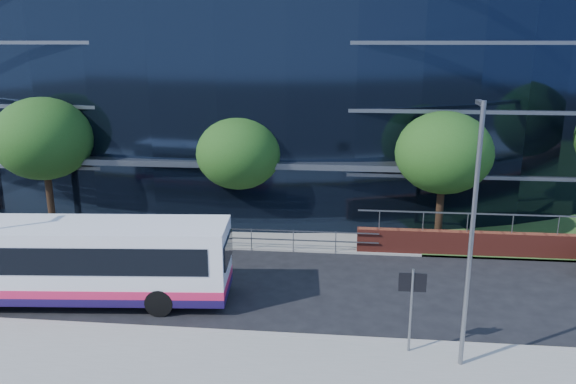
# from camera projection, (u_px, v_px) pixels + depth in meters

# --- Properties ---
(ground) EXTENTS (200.00, 200.00, 0.00)m
(ground) POSITION_uv_depth(u_px,v_px,m) (275.00, 323.00, 19.90)
(ground) COLOR black
(ground) RESTS_ON ground
(kerb) EXTENTS (80.00, 0.25, 0.16)m
(kerb) POSITION_uv_depth(u_px,v_px,m) (271.00, 336.00, 18.92)
(kerb) COLOR gray
(kerb) RESTS_ON ground
(yellow_line_outer) EXTENTS (80.00, 0.08, 0.01)m
(yellow_line_outer) POSITION_uv_depth(u_px,v_px,m) (272.00, 335.00, 19.13)
(yellow_line_outer) COLOR gold
(yellow_line_outer) RESTS_ON ground
(yellow_line_inner) EXTENTS (80.00, 0.08, 0.01)m
(yellow_line_inner) POSITION_uv_depth(u_px,v_px,m) (272.00, 332.00, 19.27)
(yellow_line_inner) COLOR gold
(yellow_line_inner) RESTS_ON ground
(far_forecourt) EXTENTS (50.00, 8.00, 0.10)m
(far_forecourt) POSITION_uv_depth(u_px,v_px,m) (192.00, 221.00, 31.04)
(far_forecourt) COLOR gray
(far_forecourt) RESTS_ON ground
(glass_office) EXTENTS (44.00, 23.10, 16.00)m
(glass_office) POSITION_uv_depth(u_px,v_px,m) (254.00, 66.00, 38.22)
(glass_office) COLOR black
(glass_office) RESTS_ON ground
(guard_railings) EXTENTS (24.00, 0.05, 1.10)m
(guard_railings) POSITION_uv_depth(u_px,v_px,m) (129.00, 230.00, 27.20)
(guard_railings) COLOR slate
(guard_railings) RESTS_ON ground
(street_sign) EXTENTS (0.85, 0.09, 2.80)m
(street_sign) POSITION_uv_depth(u_px,v_px,m) (412.00, 293.00, 17.37)
(street_sign) COLOR slate
(street_sign) RESTS_ON pavement_near
(tree_far_a) EXTENTS (4.95, 4.95, 6.98)m
(tree_far_a) POSITION_uv_depth(u_px,v_px,m) (43.00, 139.00, 28.56)
(tree_far_a) COLOR black
(tree_far_a) RESTS_ON ground
(tree_far_b) EXTENTS (4.29, 4.29, 6.05)m
(tree_far_b) POSITION_uv_depth(u_px,v_px,m) (239.00, 153.00, 28.22)
(tree_far_b) COLOR black
(tree_far_b) RESTS_ON ground
(tree_far_c) EXTENTS (4.62, 4.62, 6.51)m
(tree_far_c) POSITION_uv_depth(u_px,v_px,m) (444.00, 153.00, 26.66)
(tree_far_c) COLOR black
(tree_far_c) RESTS_ON ground
(tree_dist_e) EXTENTS (4.62, 4.62, 6.51)m
(tree_dist_e) POSITION_uv_depth(u_px,v_px,m) (569.00, 95.00, 54.74)
(tree_dist_e) COLOR black
(tree_dist_e) RESTS_ON ground
(streetlight_east) EXTENTS (0.15, 0.77, 8.00)m
(streetlight_east) POSITION_uv_depth(u_px,v_px,m) (472.00, 231.00, 16.06)
(streetlight_east) COLOR slate
(streetlight_east) RESTS_ON pavement_near
(city_bus) EXTENTS (11.62, 3.57, 3.10)m
(city_bus) POSITION_uv_depth(u_px,v_px,m) (81.00, 261.00, 21.24)
(city_bus) COLOR white
(city_bus) RESTS_ON ground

